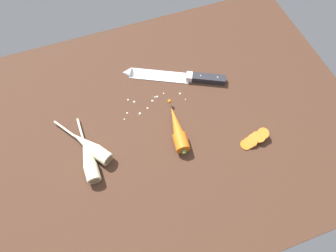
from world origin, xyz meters
TOP-DOWN VIEW (x-y plane):
  - ground_plane at (0.00, 0.00)cm, footprint 120.00×90.00cm
  - chefs_knife at (8.02, 16.14)cm, footprint 32.47×18.72cm
  - whole_carrot at (2.16, -4.48)cm, footprint 5.82×18.99cm
  - parsnip_front at (-25.05, -4.61)cm, footprint 4.13×21.84cm
  - parsnip_mid_left at (-23.73, -0.96)cm, footprint 14.35×19.78cm
  - carrot_slice_stack at (22.66, -14.83)cm, footprint 9.29×4.47cm
  - mince_crumbs at (-3.22, 8.81)cm, footprint 21.12×7.22cm

SIDE VIEW (x-z plane):
  - ground_plane at x=0.00cm, z-range -4.00..0.00cm
  - mince_crumbs at x=-3.22cm, z-range -0.06..0.77cm
  - chefs_knife at x=8.02cm, z-range -1.44..2.74cm
  - carrot_slice_stack at x=22.66cm, z-range -0.70..2.90cm
  - parsnip_mid_left at x=-23.73cm, z-range -0.02..3.98cm
  - parsnip_front at x=-25.05cm, z-range -0.02..3.98cm
  - whole_carrot at x=2.16cm, z-range 0.00..4.20cm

